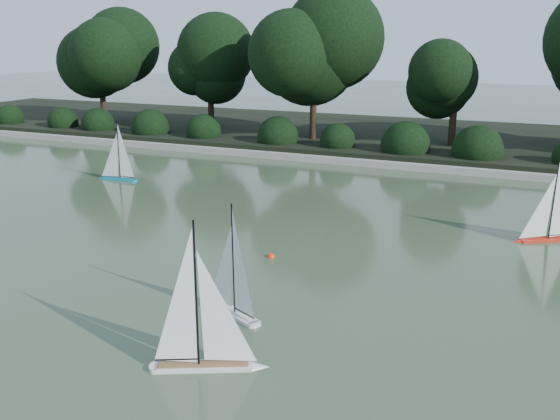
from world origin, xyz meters
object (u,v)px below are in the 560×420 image
object	(u,v)px
sailboat_teal	(115,170)
sailboat_orange	(543,228)
race_buoy	(271,257)
sailboat_white_b	(212,345)
sailboat_white_a	(228,294)

from	to	relation	value
sailboat_teal	sailboat_orange	bearing A→B (deg)	-5.41
sailboat_orange	race_buoy	xyz separation A→B (m)	(-3.81, -2.50, -0.23)
sailboat_white_b	sailboat_orange	size ratio (longest dim) A/B	1.14
sailboat_white_a	race_buoy	bearing A→B (deg)	99.39
sailboat_orange	race_buoy	bearing A→B (deg)	-146.68
sailboat_white_a	sailboat_teal	world-z (taller)	sailboat_white_a
sailboat_white_a	sailboat_white_b	xyz separation A→B (m)	(0.49, -1.27, 0.03)
sailboat_white_b	sailboat_orange	xyz separation A→B (m)	(2.99, 5.78, -0.03)
sailboat_white_b	sailboat_teal	size ratio (longest dim) A/B	1.15
sailboat_white_b	sailboat_orange	distance (m)	6.51
sailboat_white_b	sailboat_teal	world-z (taller)	sailboat_white_b
sailboat_orange	sailboat_white_a	bearing A→B (deg)	-127.66
sailboat_orange	sailboat_white_b	bearing A→B (deg)	-117.32
race_buoy	sailboat_white_b	bearing A→B (deg)	-75.92
race_buoy	sailboat_teal	bearing A→B (deg)	148.64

